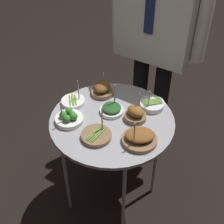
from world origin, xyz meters
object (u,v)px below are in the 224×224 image
Objects in this scene: waiter_figure at (157,21)px; bowl_roast_front_right at (135,114)px; bowl_asparagus_front_left at (152,104)px; bowl_asparagus_back_left at (96,135)px; serving_cart at (112,127)px; bowl_spinach_center at (112,109)px; bowl_broccoli_mid_left at (69,118)px; bowl_roast_far_rim at (140,138)px; bowl_roast_front_center at (102,90)px; bowl_asparagus_near_rim at (73,101)px.

bowl_roast_front_right is at bearing -73.87° from waiter_figure.
bowl_asparagus_back_left is (-0.12, -0.36, -0.00)m from bowl_asparagus_front_left.
bowl_spinach_center is at bearing 123.72° from serving_cart.
bowl_asparagus_back_left is 0.10× the size of waiter_figure.
bowl_broccoli_mid_left is 0.83× the size of bowl_roast_far_rim.
bowl_roast_front_center is at bearing -170.96° from bowl_asparagus_front_left.
bowl_asparagus_near_rim is (-0.26, -0.00, 0.07)m from serving_cart.
bowl_asparagus_front_left is (0.13, 0.20, 0.07)m from serving_cart.
serving_cart is 0.09m from bowl_spinach_center.
bowl_asparagus_back_left is (-0.10, -0.22, -0.02)m from bowl_roast_front_right.
serving_cart is 0.24m from bowl_broccoli_mid_left.
bowl_asparagus_front_left is at bearing 78.33° from bowl_roast_front_right.
bowl_broccoli_mid_left is 0.15m from bowl_asparagus_near_rim.
serving_cart is 0.17m from bowl_asparagus_back_left.
bowl_asparagus_near_rim is (-0.09, -0.16, -0.02)m from bowl_roast_front_center.
bowl_asparagus_front_left reaches higher than serving_cart.
waiter_figure is at bearing 94.03° from serving_cart.
bowl_asparagus_back_left reaches higher than bowl_roast_front_right.
bowl_roast_far_rim is at bearing -31.62° from bowl_roast_front_center.
bowl_asparagus_back_left is 1.12× the size of bowl_broccoli_mid_left.
waiter_figure reaches higher than bowl_roast_front_center.
bowl_asparagus_front_left is 0.46m from bowl_broccoli_mid_left.
waiter_figure reaches higher than bowl_broccoli_mid_left.
serving_cart is at bearing 161.40° from bowl_roast_far_rim.
bowl_roast_far_rim is 0.46m from bowl_asparagus_near_rim.
serving_cart is 4.48× the size of bowl_spinach_center.
bowl_spinach_center is (-0.13, -0.02, -0.01)m from bowl_roast_front_right.
bowl_roast_front_right is 0.14m from bowl_asparagus_front_left.
bowl_asparagus_front_left is at bearing 104.24° from bowl_roast_far_rim.
bowl_roast_far_rim is 0.73m from waiter_figure.
bowl_asparagus_back_left is 0.30m from bowl_asparagus_near_rim.
bowl_roast_front_center is 0.81× the size of bowl_spinach_center.
bowl_asparagus_back_left is 1.02× the size of bowl_spinach_center.
bowl_roast_front_right is at bearing 125.87° from bowl_roast_far_rim.
serving_cart is at bearing -122.54° from bowl_asparagus_front_left.
bowl_asparagus_back_left reaches higher than serving_cart.
bowl_roast_front_center is at bearing 87.26° from bowl_broccoli_mid_left.
bowl_spinach_center is at bearing 12.34° from bowl_asparagus_near_rim.
serving_cart is at bearing 36.69° from bowl_broccoli_mid_left.
bowl_asparagus_back_left is 1.26× the size of bowl_roast_front_center.
bowl_roast_front_right reaches higher than bowl_asparagus_near_rim.
bowl_roast_front_right reaches higher than bowl_broccoli_mid_left.
bowl_roast_far_rim is at bearing -26.47° from bowl_spinach_center.
bowl_asparagus_front_left is 0.28m from bowl_roast_far_rim.
bowl_asparagus_back_left is at bearing -79.16° from bowl_spinach_center.
bowl_asparagus_near_rim is 0.67m from waiter_figure.
bowl_roast_front_center is at bearing 136.40° from serving_cart.
bowl_asparagus_front_left is at bearing 47.50° from bowl_broccoli_mid_left.
bowl_asparagus_back_left reaches higher than bowl_broccoli_mid_left.
bowl_asparagus_near_rim is at bearing -152.03° from bowl_asparagus_front_left.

